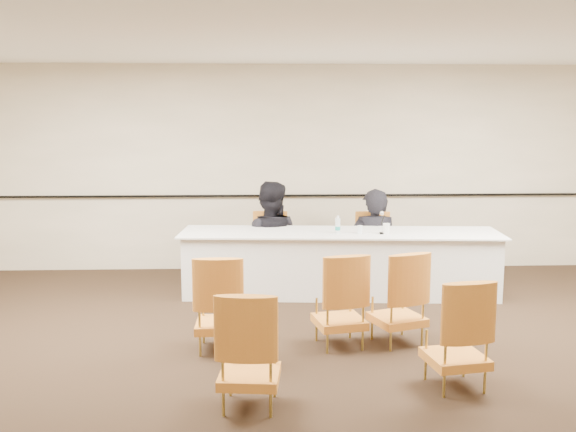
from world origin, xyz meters
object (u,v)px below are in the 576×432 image
at_px(panel_table, 340,263).
at_px(microphone, 384,223).
at_px(aud_chair_front_mid, 340,299).
at_px(coffee_cup, 386,229).
at_px(panelist_main_chair, 374,248).
at_px(aud_chair_back_left, 249,348).
at_px(panelist_second_chair, 269,248).
at_px(aud_chair_front_right, 398,297).
at_px(panelist_main, 373,256).
at_px(aud_chair_back_right, 456,332).
at_px(aud_chair_front_left, 220,302).
at_px(drinking_glass, 360,230).
at_px(water_bottle, 338,224).
at_px(panelist_second, 269,248).

relative_size(panel_table, microphone, 14.93).
bearing_deg(aud_chair_front_mid, coffee_cup, 53.29).
distance_m(panelist_main_chair, aud_chair_back_left, 4.08).
bearing_deg(coffee_cup, panelist_second_chair, 149.92).
xyz_separation_m(panelist_second_chair, microphone, (1.41, -0.82, 0.47)).
bearing_deg(coffee_cup, microphone, 156.82).
bearing_deg(aud_chair_front_right, panelist_main, 65.69).
distance_m(panelist_main_chair, aud_chair_back_right, 3.44).
xyz_separation_m(panelist_second_chair, aud_chair_back_left, (-0.20, -3.84, 0.00)).
relative_size(panel_table, aud_chair_front_left, 4.24).
distance_m(coffee_cup, aud_chair_front_left, 2.65).
bearing_deg(panelist_second_chair, panelist_main, 0.00).
xyz_separation_m(panel_table, panelist_second_chair, (-0.89, 0.65, 0.07)).
relative_size(microphone, drinking_glass, 2.70).
relative_size(panel_table, drinking_glass, 40.29).
relative_size(panelist_main_chair, panelist_second_chair, 1.00).
xyz_separation_m(microphone, drinking_glass, (-0.29, 0.05, -0.08)).
height_order(aud_chair_front_mid, aud_chair_front_right, same).
bearing_deg(microphone, coffee_cup, -22.02).
distance_m(microphone, water_bottle, 0.57).
bearing_deg(aud_chair_front_mid, panelist_second_chair, 92.69).
bearing_deg(drinking_glass, aud_chair_back_right, -81.95).
xyz_separation_m(water_bottle, drinking_glass, (0.27, -0.04, -0.06)).
bearing_deg(drinking_glass, microphone, -9.25).
bearing_deg(drinking_glass, aud_chair_front_right, -85.74).
xyz_separation_m(panel_table, panelist_main_chair, (0.53, 0.55, 0.07)).
bearing_deg(water_bottle, panel_table, 64.97).
bearing_deg(microphone, panelist_main_chair, 90.42).
bearing_deg(aud_chair_front_right, panel_table, 80.93).
bearing_deg(drinking_glass, coffee_cup, -10.76).
bearing_deg(water_bottle, panelist_second, 138.99).
height_order(panelist_main_chair, aud_chair_back_left, same).
bearing_deg(drinking_glass, panelist_second, 145.40).
relative_size(panelist_main_chair, aud_chair_front_left, 1.00).
distance_m(panel_table, coffee_cup, 0.75).
bearing_deg(drinking_glass, aud_chair_front_mid, -104.74).
xyz_separation_m(panelist_second, aud_chair_front_mid, (0.66, -2.53, -0.00)).
height_order(panelist_second_chair, water_bottle, water_bottle).
height_order(panelist_second_chair, coffee_cup, panelist_second_chair).
height_order(panelist_main_chair, drinking_glass, panelist_main_chair).
xyz_separation_m(panel_table, microphone, (0.52, -0.17, 0.54)).
bearing_deg(panelist_second_chair, water_bottle, -37.08).
bearing_deg(aud_chair_back_left, aud_chair_back_right, 15.68).
height_order(drinking_glass, aud_chair_front_mid, aud_chair_front_mid).
distance_m(panelist_second_chair, water_bottle, 1.21).
relative_size(panelist_main, panelist_second, 1.01).
relative_size(aud_chair_front_mid, aud_chair_back_left, 1.00).
relative_size(panelist_second_chair, aud_chair_back_right, 1.00).
bearing_deg(aud_chair_back_right, panelist_main_chair, 81.83).
bearing_deg(aud_chair_front_mid, panelist_second, 92.69).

